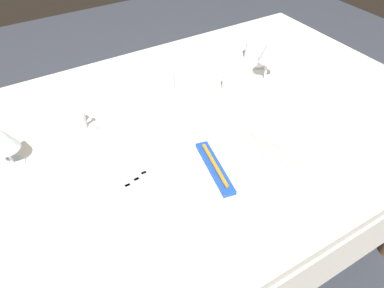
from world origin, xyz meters
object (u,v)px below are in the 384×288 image
Objects in this scene: dinner_plate at (214,171)px; coffee_cup_left at (255,50)px; fork_inner at (148,195)px; toothbrush_package at (215,167)px; spoon_soup at (260,140)px; wine_glass_left at (3,140)px; fork_salad at (136,202)px; spoon_dessert at (269,138)px; coffee_cup_right at (74,122)px; wine_glass_centre at (268,53)px; fork_outer at (155,189)px; coffee_cup_far at (234,83)px; drink_tumbler at (166,84)px; dinner_knife at (256,149)px.

dinner_plate is 0.67m from coffee_cup_left.
fork_inner is 0.81m from coffee_cup_left.
toothbrush_package is 0.94× the size of spoon_soup.
wine_glass_left reaches higher than spoon_soup.
wine_glass_left is at bearing 127.88° from fork_salad.
spoon_soup is at bearing 165.13° from spoon_dessert.
coffee_cup_left reaches higher than toothbrush_package.
dinner_plate is 1.19× the size of fork_inner.
coffee_cup_left is (0.50, 0.45, 0.04)m from dinner_plate.
coffee_cup_left is 0.98m from wine_glass_left.
wine_glass_centre reaches higher than coffee_cup_right.
wine_glass_centre reaches higher than fork_outer.
fork_salad is 2.10× the size of coffee_cup_far.
drink_tumbler is (-0.21, 0.12, 0.00)m from coffee_cup_far.
coffee_cup_left is at bearing 7.10° from wine_glass_left.
coffee_cup_far reaches higher than spoon_soup.
toothbrush_package is 0.93× the size of fork_outer.
coffee_cup_right is at bearing 144.74° from spoon_soup.
spoon_soup is 0.50m from coffee_cup_left.
coffee_cup_left is 0.26m from coffee_cup_far.
coffee_cup_right reaches higher than dinner_plate.
spoon_dessert is at bearing -123.03° from coffee_cup_left.
toothbrush_package is 1.03× the size of spoon_dessert.
spoon_dessert is at bearing 0.59° from fork_outer.
dinner_plate is at bearing -110.56° from toothbrush_package.
fork_salad is 1.64× the size of wine_glass_left.
dinner_plate is 1.31× the size of spoon_dessert.
fork_outer is at bearing 177.62° from dinner_knife.
spoon_dessert is 0.76m from wine_glass_left.
spoon_soup reaches higher than fork_inner.
spoon_soup is 0.37m from wine_glass_centre.
fork_inner is 1.43× the size of wine_glass_centre.
drink_tumbler reaches higher than fork_outer.
dinner_knife is 0.07m from spoon_dessert.
dinner_knife is 0.56m from coffee_cup_right.
coffee_cup_far is (0.12, 0.28, 0.04)m from dinner_knife.
coffee_cup_far reaches higher than fork_outer.
dinner_plate is at bearing -11.33° from fork_outer.
toothbrush_package is at bearing -6.66° from fork_inner.
fork_inner is 2.16× the size of coffee_cup_left.
toothbrush_package is 0.46m from coffee_cup_right.
wine_glass_centre is at bearing 52.89° from spoon_dessert.
spoon_soup is 0.39m from drink_tumbler.
dinner_knife is at bearing 6.95° from dinner_plate.
spoon_dessert is at bearing 14.95° from dinner_knife.
spoon_soup is at bearing -107.97° from coffee_cup_far.
drink_tumbler is (0.24, 0.38, 0.04)m from fork_outer.
coffee_cup_right is (-0.47, 0.33, 0.04)m from spoon_soup.
spoon_soup is 0.73m from wine_glass_left.
fork_inner is 1.07× the size of dinner_knife.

